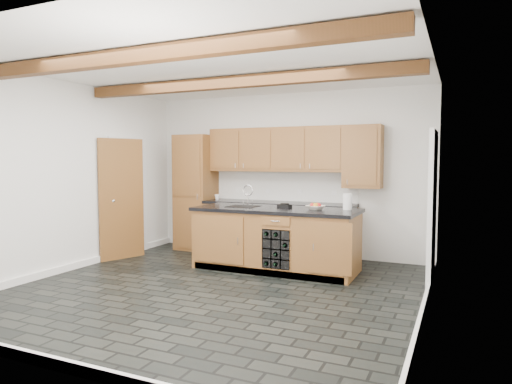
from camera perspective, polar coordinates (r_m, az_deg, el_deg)
ground at (r=5.97m, az=-5.01°, el=-12.00°), size 5.00×5.00×0.00m
room_shell at (r=6.25m, az=-3.39°, el=2.91°), size 5.01×5.00×5.00m
back_cabinetry at (r=7.94m, az=0.50°, el=-0.80°), size 3.65×0.62×2.20m
island at (r=6.87m, az=2.50°, el=-5.89°), size 2.48×0.96×0.93m
faucet at (r=7.07m, az=-1.53°, el=-1.52°), size 0.45×0.40×0.34m
kitchen_scale at (r=6.91m, az=3.58°, el=-1.70°), size 0.22×0.15×0.06m
fruit_bowl at (r=6.64m, az=7.45°, el=-1.94°), size 0.32×0.32×0.06m
fruit_cluster at (r=6.64m, az=7.45°, el=-1.65°), size 0.16×0.17×0.07m
paper_towel at (r=6.72m, az=11.37°, el=-1.19°), size 0.13×0.13×0.23m
mug at (r=8.30m, az=-4.87°, el=-0.64°), size 0.12×0.12×0.09m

